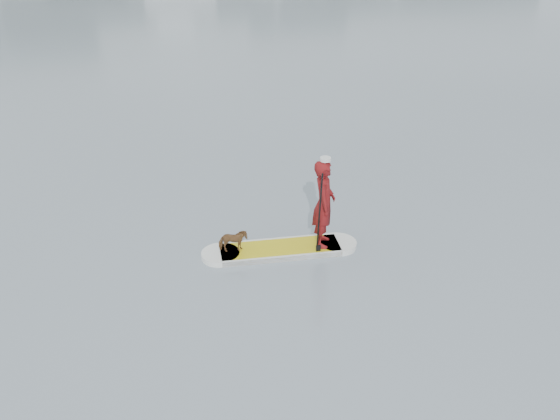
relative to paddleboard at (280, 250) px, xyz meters
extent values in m
plane|color=slate|center=(-1.71, 1.97, -0.06)|extent=(140.00, 140.00, 0.00)
cube|color=gold|center=(0.00, 0.00, 0.00)|extent=(2.56, 1.00, 0.12)
cylinder|color=silver|center=(-1.25, 0.10, 0.00)|extent=(0.80, 0.80, 0.12)
cylinder|color=silver|center=(1.25, -0.10, 0.00)|extent=(0.80, 0.80, 0.12)
cube|color=silver|center=(0.03, 0.37, 0.00)|extent=(2.50, 0.26, 0.12)
cube|color=silver|center=(-0.03, -0.37, 0.00)|extent=(2.50, 0.26, 0.12)
imported|color=maroon|center=(0.91, -0.07, 1.01)|extent=(0.66, 0.80, 1.90)
cylinder|color=silver|center=(0.91, -0.07, 1.99)|extent=(0.22, 0.22, 0.07)
imported|color=brown|center=(-0.98, 0.08, 0.31)|extent=(0.61, 0.31, 0.49)
cylinder|color=black|center=(0.73, -0.35, 0.94)|extent=(0.06, 0.30, 1.89)
cube|color=black|center=(0.73, -0.35, 0.04)|extent=(0.10, 0.03, 0.32)
camera|label=1|loc=(-2.78, -10.80, 6.87)|focal=40.00mm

